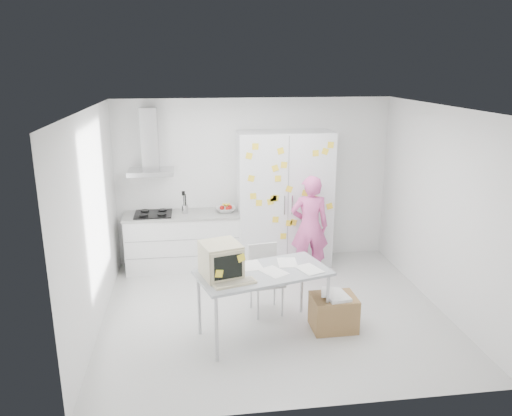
{
  "coord_description": "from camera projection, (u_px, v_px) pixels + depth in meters",
  "views": [
    {
      "loc": [
        -1.05,
        -6.0,
        3.21
      ],
      "look_at": [
        -0.14,
        0.74,
        1.25
      ],
      "focal_mm": 35.0,
      "sensor_mm": 36.0,
      "label": 1
    }
  ],
  "objects": [
    {
      "name": "ceiling",
      "position": [
        276.0,
        108.0,
        5.99
      ],
      "size": [
        4.5,
        4.0,
        0.02
      ],
      "primitive_type": "cube",
      "color": "white",
      "rests_on": "walls"
    },
    {
      "name": "desk",
      "position": [
        237.0,
        267.0,
        5.82
      ],
      "size": [
        1.7,
        1.17,
        1.24
      ],
      "rotation": [
        0.0,
        0.0,
        0.28
      ],
      "color": "#A0A5AA",
      "rests_on": "ground"
    },
    {
      "name": "range_hood",
      "position": [
        150.0,
        148.0,
        7.73
      ],
      "size": [
        0.7,
        0.48,
        1.01
      ],
      "color": "silver",
      "rests_on": "walls"
    },
    {
      "name": "counter_run",
      "position": [
        183.0,
        240.0,
        8.07
      ],
      "size": [
        1.84,
        0.63,
        1.28
      ],
      "color": "white",
      "rests_on": "ground"
    },
    {
      "name": "walls",
      "position": [
        266.0,
        201.0,
        7.05
      ],
      "size": [
        4.52,
        4.01,
        2.7
      ],
      "color": "white",
      "rests_on": "ground"
    },
    {
      "name": "chair",
      "position": [
        265.0,
        274.0,
        6.64
      ],
      "size": [
        0.47,
        0.47,
        0.92
      ],
      "rotation": [
        0.0,
        0.0,
        0.14
      ],
      "color": "silver",
      "rests_on": "ground"
    },
    {
      "name": "tall_cabinet",
      "position": [
        284.0,
        199.0,
        8.08
      ],
      "size": [
        1.5,
        0.68,
        2.2
      ],
      "color": "silver",
      "rests_on": "ground"
    },
    {
      "name": "floor",
      "position": [
        273.0,
        312.0,
        6.74
      ],
      "size": [
        4.5,
        4.0,
        0.02
      ],
      "primitive_type": "cube",
      "color": "silver",
      "rests_on": "ground"
    },
    {
      "name": "cardboard_box",
      "position": [
        334.0,
        312.0,
        6.24
      ],
      "size": [
        0.55,
        0.45,
        0.48
      ],
      "rotation": [
        0.0,
        0.0,
        0.02
      ],
      "color": "olive",
      "rests_on": "ground"
    },
    {
      "name": "person",
      "position": [
        310.0,
        227.0,
        7.66
      ],
      "size": [
        0.62,
        0.43,
        1.61
      ],
      "primitive_type": "imported",
      "rotation": [
        0.0,
        0.0,
        3.07
      ],
      "color": "#DC559D",
      "rests_on": "ground"
    }
  ]
}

